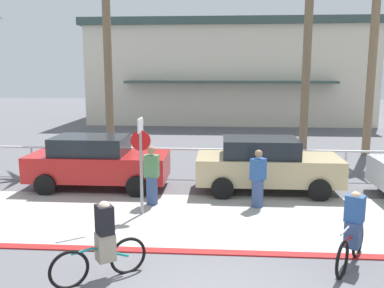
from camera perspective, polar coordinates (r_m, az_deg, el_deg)
The scene contains 13 objects.
ground_plane at distance 16.44m, azimuth 3.35°, elevation -3.21°, with size 80.00×80.00×0.00m, color #5B5B60.
sidewalk_strip at distance 10.88m, azimuth 2.95°, elevation -10.17°, with size 44.00×4.00×0.02m, color #ADAAA0.
curb_paint at distance 9.02m, azimuth 2.69°, elevation -14.52°, with size 44.00×0.24×0.03m, color maroon.
building_backdrop at distance 32.35m, azimuth 5.01°, elevation 9.74°, with size 20.17×10.10×7.19m.
rail_fence at distance 14.80m, azimuth 3.31°, elevation -1.38°, with size 27.02×0.08×1.04m.
stop_sign_bike_lane at distance 10.85m, azimuth -6.98°, elevation -1.13°, with size 0.52×0.56×2.56m.
palm_tree_4 at distance 20.20m, azimuth 23.75°, elevation 15.87°, with size 2.96×3.15×8.16m.
car_red_1 at distance 13.75m, azimuth -12.82°, elevation -2.36°, with size 4.40×2.02×1.69m.
car_tan_2 at distance 13.23m, azimuth 10.05°, elevation -2.75°, with size 4.40×2.02×1.69m.
cyclist_red_0 at distance 8.84m, azimuth 21.05°, elevation -10.97°, with size 1.00×1.58×1.50m.
cyclist_teal_1 at distance 7.91m, azimuth -12.07°, elevation -13.04°, with size 1.53×1.09×1.50m.
pedestrian_0 at distance 11.69m, azimuth 8.96°, elevation -5.03°, with size 0.47×0.46×1.63m.
pedestrian_3 at distance 11.81m, azimuth -5.51°, elevation -4.62°, with size 0.41×0.33×1.69m.
Camera 1 is at (0.17, -6.01, 3.76)m, focal length 39.13 mm.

